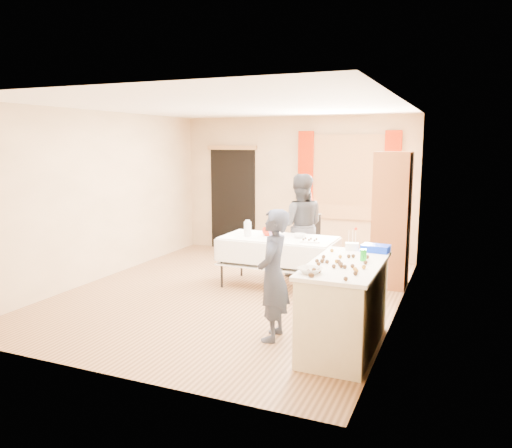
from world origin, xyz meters
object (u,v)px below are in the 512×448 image
at_px(cabinet, 392,220).
at_px(woman, 300,226).
at_px(party_table, 278,258).
at_px(chair, 308,254).
at_px(counter, 345,306).
at_px(girl, 273,275).

relative_size(cabinet, woman, 1.21).
height_order(cabinet, party_table, cabinet).
distance_m(cabinet, chair, 1.60).
bearing_deg(counter, woman, 117.50).
height_order(party_table, woman, woman).
height_order(chair, woman, woman).
height_order(chair, girl, girl).
relative_size(counter, woman, 0.91).
distance_m(party_table, chair, 1.10).
height_order(cabinet, chair, cabinet).
relative_size(counter, chair, 1.58).
bearing_deg(party_table, cabinet, 25.76).
bearing_deg(woman, counter, 98.44).
xyz_separation_m(counter, chair, (-1.28, 2.90, -0.17)).
height_order(cabinet, girl, cabinet).
bearing_deg(girl, chair, -176.73).
height_order(girl, woman, woman).
bearing_deg(party_table, girl, -71.32).
bearing_deg(chair, counter, -76.84).
distance_m(counter, party_table, 2.30).
height_order(cabinet, counter, cabinet).
distance_m(counter, girl, 0.81).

